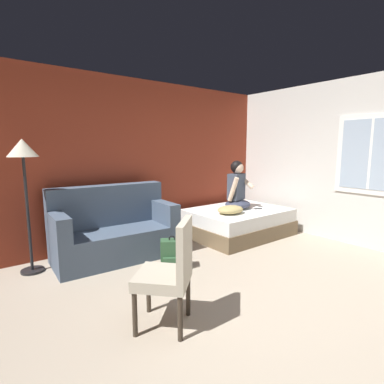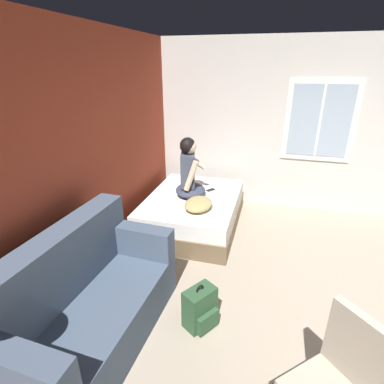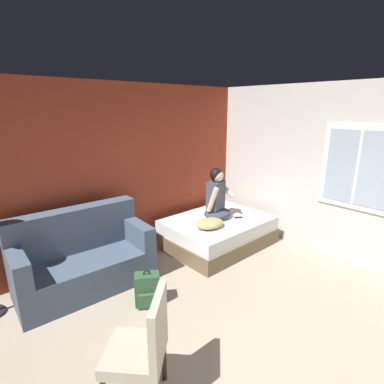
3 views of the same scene
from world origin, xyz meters
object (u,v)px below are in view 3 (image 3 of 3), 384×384
(person_seated, at_px, (217,198))
(cell_phone, at_px, (238,217))
(backpack, at_px, (147,290))
(couch, at_px, (83,259))
(throw_pillow, at_px, (210,223))
(side_chair, at_px, (143,346))
(bed, at_px, (217,232))

(person_seated, height_order, cell_phone, person_seated)
(backpack, height_order, cell_phone, cell_phone)
(couch, height_order, throw_pillow, couch)
(side_chair, bearing_deg, throw_pillow, 33.38)
(couch, relative_size, backpack, 3.80)
(couch, height_order, person_seated, person_seated)
(side_chair, relative_size, person_seated, 1.12)
(throw_pillow, height_order, cell_phone, throw_pillow)
(backpack, bearing_deg, cell_phone, 9.87)
(couch, relative_size, person_seated, 1.99)
(person_seated, xyz_separation_m, backpack, (-1.87, -0.64, -0.64))
(cell_phone, bearing_deg, backpack, -44.29)
(couch, relative_size, side_chair, 1.77)
(throw_pillow, bearing_deg, backpack, -164.81)
(couch, bearing_deg, person_seated, -6.57)
(backpack, distance_m, throw_pillow, 1.55)
(bed, height_order, person_seated, person_seated)
(backpack, bearing_deg, person_seated, 18.93)
(throw_pillow, bearing_deg, cell_phone, -2.00)
(side_chair, distance_m, backpack, 1.30)
(bed, height_order, cell_phone, cell_phone)
(side_chair, distance_m, cell_phone, 3.18)
(bed, height_order, throw_pillow, throw_pillow)
(bed, distance_m, side_chair, 3.03)
(couch, height_order, backpack, couch)
(bed, relative_size, couch, 1.02)
(person_seated, relative_size, cell_phone, 6.08)
(cell_phone, bearing_deg, couch, -65.92)
(bed, xyz_separation_m, throw_pillow, (-0.38, -0.18, 0.31))
(bed, relative_size, side_chair, 1.81)
(bed, xyz_separation_m, couch, (-2.24, 0.33, 0.16))
(bed, relative_size, cell_phone, 12.33)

